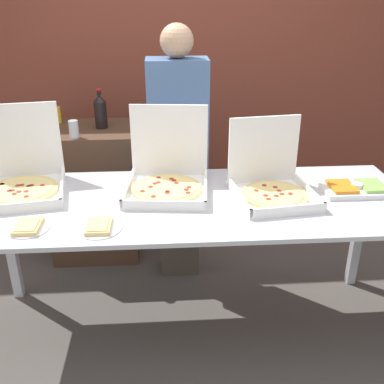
# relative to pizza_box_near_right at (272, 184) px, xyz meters

# --- Properties ---
(ground_plane) EXTENTS (16.00, 16.00, 0.00)m
(ground_plane) POSITION_rel_pizza_box_near_right_xyz_m (-0.45, -0.03, -0.98)
(ground_plane) COLOR #514C47
(brick_wall_behind) EXTENTS (10.00, 0.06, 2.80)m
(brick_wall_behind) POSITION_rel_pizza_box_near_right_xyz_m (-0.45, 1.67, 0.42)
(brick_wall_behind) COLOR brown
(brick_wall_behind) RESTS_ON ground_plane
(buffet_table) EXTENTS (2.49, 0.91, 0.90)m
(buffet_table) POSITION_rel_pizza_box_near_right_xyz_m (-0.45, -0.03, -0.17)
(buffet_table) COLOR silver
(buffet_table) RESTS_ON ground_plane
(pizza_box_near_right) EXTENTS (0.47, 0.49, 0.42)m
(pizza_box_near_right) POSITION_rel_pizza_box_near_right_xyz_m (0.00, 0.00, 0.00)
(pizza_box_near_right) COLOR white
(pizza_box_near_right) RESTS_ON buffet_table
(pizza_box_near_left) EXTENTS (0.51, 0.52, 0.46)m
(pizza_box_near_left) POSITION_rel_pizza_box_near_right_xyz_m (-0.58, 0.13, 0.01)
(pizza_box_near_left) COLOR white
(pizza_box_near_left) RESTS_ON buffet_table
(pizza_box_far_left) EXTENTS (0.55, 0.56, 0.47)m
(pizza_box_far_left) POSITION_rel_pizza_box_near_right_xyz_m (-1.43, 0.16, 0.01)
(pizza_box_far_left) COLOR white
(pizza_box_far_left) RESTS_ON buffet_table
(paper_plate_front_left) EXTENTS (0.22, 0.22, 0.03)m
(paper_plate_front_left) POSITION_rel_pizza_box_near_right_xyz_m (-0.93, -0.33, -0.06)
(paper_plate_front_left) COLOR white
(paper_plate_front_left) RESTS_ON buffet_table
(paper_plate_front_right) EXTENTS (0.20, 0.20, 0.03)m
(paper_plate_front_right) POSITION_rel_pizza_box_near_right_xyz_m (-1.28, -0.30, -0.06)
(paper_plate_front_right) COLOR white
(paper_plate_front_right) RESTS_ON buffet_table
(veggie_tray) EXTENTS (0.39, 0.22, 0.05)m
(veggie_tray) POSITION_rel_pizza_box_near_right_xyz_m (0.51, 0.02, -0.05)
(veggie_tray) COLOR white
(veggie_tray) RESTS_ON buffet_table
(sideboard_podium) EXTENTS (0.66, 0.57, 1.03)m
(sideboard_podium) POSITION_rel_pizza_box_near_right_xyz_m (-1.15, 0.98, -0.46)
(sideboard_podium) COLOR #4C3323
(sideboard_podium) RESTS_ON ground_plane
(soda_bottle) EXTENTS (0.09, 0.09, 0.29)m
(soda_bottle) POSITION_rel_pizza_box_near_right_xyz_m (-1.06, 0.99, 0.18)
(soda_bottle) COLOR black
(soda_bottle) RESTS_ON sideboard_podium
(soda_can_silver) EXTENTS (0.07, 0.07, 0.12)m
(soda_can_silver) POSITION_rel_pizza_box_near_right_xyz_m (-1.22, 0.76, 0.11)
(soda_can_silver) COLOR silver
(soda_can_silver) RESTS_ON sideboard_podium
(soda_can_colored) EXTENTS (0.07, 0.07, 0.12)m
(soda_can_colored) POSITION_rel_pizza_box_near_right_xyz_m (-1.41, 1.15, 0.11)
(soda_can_colored) COLOR gold
(soda_can_colored) RESTS_ON sideboard_podium
(person_guest_cap) EXTENTS (0.40, 0.22, 1.79)m
(person_guest_cap) POSITION_rel_pizza_box_near_right_xyz_m (-0.50, 0.64, -0.04)
(person_guest_cap) COLOR #473D33
(person_guest_cap) RESTS_ON ground_plane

